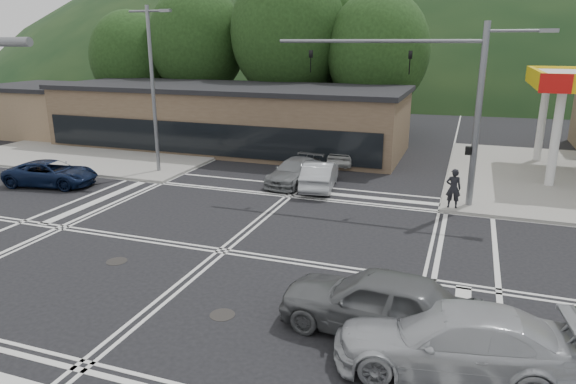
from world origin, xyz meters
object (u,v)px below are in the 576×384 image
(car_queue_a, at_px, (320,175))
(pedestrian, at_px, (453,188))
(car_queue_b, at_px, (346,153))
(car_northbound, at_px, (295,172))
(car_grey_center, at_px, (377,302))
(car_blue_west, at_px, (51,173))
(car_silver_east, at_px, (453,340))

(car_queue_a, bearing_deg, pedestrian, 158.76)
(car_queue_b, xyz_separation_m, pedestrian, (6.50, -7.24, 0.33))
(car_queue_b, height_order, car_northbound, car_queue_b)
(car_northbound, bearing_deg, car_queue_a, -9.84)
(car_grey_center, height_order, car_queue_a, car_grey_center)
(car_blue_west, bearing_deg, car_queue_b, -62.76)
(car_northbound, height_order, pedestrian, pedestrian)
(car_blue_west, relative_size, car_queue_a, 1.09)
(car_grey_center, height_order, car_northbound, car_grey_center)
(car_grey_center, xyz_separation_m, car_silver_east, (1.88, -1.01, -0.09))
(car_grey_center, height_order, car_silver_east, car_grey_center)
(car_grey_center, xyz_separation_m, car_northbound, (-6.62, 12.91, -0.22))
(car_queue_a, height_order, car_queue_b, car_queue_a)
(car_queue_b, relative_size, pedestrian, 2.33)
(car_queue_a, bearing_deg, car_blue_west, 9.11)
(car_silver_east, relative_size, car_northbound, 1.21)
(car_queue_a, bearing_deg, car_silver_east, 109.24)
(car_queue_b, distance_m, pedestrian, 9.73)
(car_blue_west, xyz_separation_m, car_queue_b, (13.21, 9.87, 0.05))
(car_silver_east, height_order, pedestrian, pedestrian)
(car_silver_east, xyz_separation_m, car_queue_a, (-7.00, 13.45, -0.07))
(car_blue_west, height_order, car_queue_a, car_queue_a)
(car_queue_a, relative_size, pedestrian, 2.42)
(car_silver_east, distance_m, pedestrian, 11.97)
(car_grey_center, bearing_deg, car_queue_a, -151.26)
(car_blue_west, distance_m, car_northbound, 12.58)
(car_grey_center, bearing_deg, pedestrian, 179.20)
(car_grey_center, xyz_separation_m, car_queue_a, (-5.12, 12.45, -0.16))
(car_blue_west, xyz_separation_m, car_queue_a, (13.21, 4.13, 0.06))
(car_grey_center, distance_m, car_queue_b, 18.89)
(car_grey_center, bearing_deg, car_blue_west, -108.02)
(car_northbound, bearing_deg, car_blue_west, -151.41)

